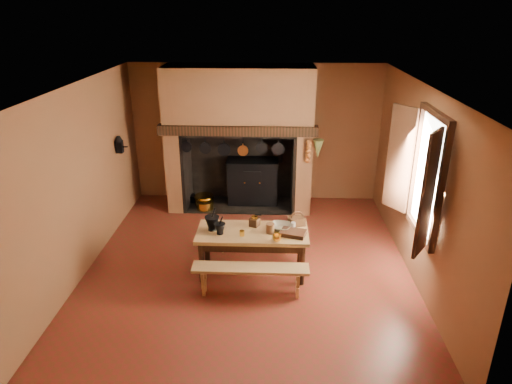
% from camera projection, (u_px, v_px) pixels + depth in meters
% --- Properties ---
extents(floor, '(5.50, 5.50, 0.00)m').
position_uv_depth(floor, '(249.00, 264.00, 7.27)').
color(floor, maroon).
rests_on(floor, ground).
extents(ceiling, '(5.50, 5.50, 0.00)m').
position_uv_depth(ceiling, '(247.00, 87.00, 6.20)').
color(ceiling, silver).
rests_on(ceiling, back_wall).
extents(back_wall, '(5.00, 0.02, 2.80)m').
position_uv_depth(back_wall, '(256.00, 134.00, 9.27)').
color(back_wall, brown).
rests_on(back_wall, floor).
extents(wall_left, '(0.02, 5.50, 2.80)m').
position_uv_depth(wall_left, '(82.00, 180.00, 6.83)').
color(wall_left, brown).
rests_on(wall_left, floor).
extents(wall_right, '(0.02, 5.50, 2.80)m').
position_uv_depth(wall_right, '(419.00, 185.00, 6.64)').
color(wall_right, brown).
rests_on(wall_right, floor).
extents(wall_front, '(5.00, 0.02, 2.80)m').
position_uv_depth(wall_front, '(231.00, 291.00, 4.19)').
color(wall_front, brown).
rests_on(wall_front, floor).
extents(chimney_breast, '(2.95, 0.96, 2.80)m').
position_uv_depth(chimney_breast, '(239.00, 118.00, 8.72)').
color(chimney_breast, brown).
rests_on(chimney_breast, floor).
extents(iron_range, '(1.12, 0.55, 1.60)m').
position_uv_depth(iron_range, '(253.00, 181.00, 9.34)').
color(iron_range, black).
rests_on(iron_range, floor).
extents(hearth_pans, '(0.51, 0.62, 0.20)m').
position_uv_depth(hearth_pans, '(204.00, 202.00, 9.32)').
color(hearth_pans, gold).
rests_on(hearth_pans, floor).
extents(hanging_pans, '(1.92, 0.29, 0.27)m').
position_uv_depth(hanging_pans, '(235.00, 149.00, 8.43)').
color(hanging_pans, black).
rests_on(hanging_pans, chimney_breast).
extents(onion_string, '(0.12, 0.10, 0.46)m').
position_uv_depth(onion_string, '(308.00, 152.00, 8.37)').
color(onion_string, '#A2461E').
rests_on(onion_string, chimney_breast).
extents(herb_bunch, '(0.20, 0.20, 0.35)m').
position_uv_depth(herb_bunch, '(318.00, 149.00, 8.35)').
color(herb_bunch, brown).
rests_on(herb_bunch, chimney_breast).
extents(window, '(0.39, 1.75, 1.76)m').
position_uv_depth(window, '(420.00, 175.00, 6.16)').
color(window, white).
rests_on(window, wall_right).
extents(wall_coffee_mill, '(0.23, 0.16, 0.31)m').
position_uv_depth(wall_coffee_mill, '(119.00, 143.00, 8.21)').
color(wall_coffee_mill, black).
rests_on(wall_coffee_mill, wall_left).
extents(work_table, '(1.65, 0.74, 0.72)m').
position_uv_depth(work_table, '(252.00, 238.00, 6.81)').
color(work_table, tan).
rests_on(work_table, floor).
extents(bench_front, '(1.63, 0.29, 0.46)m').
position_uv_depth(bench_front, '(251.00, 274.00, 6.38)').
color(bench_front, tan).
rests_on(bench_front, floor).
extents(bench_back, '(1.30, 0.23, 0.37)m').
position_uv_depth(bench_back, '(254.00, 237.00, 7.53)').
color(bench_back, tan).
rests_on(bench_back, floor).
extents(mortar_large, '(0.22, 0.22, 0.37)m').
position_uv_depth(mortar_large, '(212.00, 223.00, 6.76)').
color(mortar_large, black).
rests_on(mortar_large, work_table).
extents(mortar_small, '(0.17, 0.17, 0.28)m').
position_uv_depth(mortar_small, '(220.00, 228.00, 6.65)').
color(mortar_small, black).
rests_on(mortar_small, work_table).
extents(coffee_grinder, '(0.19, 0.17, 0.20)m').
position_uv_depth(coffee_grinder, '(255.00, 221.00, 6.90)').
color(coffee_grinder, '#311C0F').
rests_on(coffee_grinder, work_table).
extents(brass_mug_a, '(0.08, 0.08, 0.08)m').
position_uv_depth(brass_mug_a, '(242.00, 233.00, 6.62)').
color(brass_mug_a, gold).
rests_on(brass_mug_a, work_table).
extents(brass_mug_b, '(0.10, 0.10, 0.09)m').
position_uv_depth(brass_mug_b, '(258.00, 221.00, 6.98)').
color(brass_mug_b, gold).
rests_on(brass_mug_b, work_table).
extents(mixing_bowl, '(0.38, 0.38, 0.08)m').
position_uv_depth(mixing_bowl, '(281.00, 227.00, 6.82)').
color(mixing_bowl, '#B2AB89').
rests_on(mixing_bowl, work_table).
extents(stoneware_crock, '(0.14, 0.14, 0.15)m').
position_uv_depth(stoneware_crock, '(270.00, 228.00, 6.68)').
color(stoneware_crock, brown).
rests_on(stoneware_crock, work_table).
extents(glass_jar, '(0.08, 0.08, 0.13)m').
position_uv_depth(glass_jar, '(293.00, 226.00, 6.78)').
color(glass_jar, beige).
rests_on(glass_jar, work_table).
extents(wicker_basket, '(0.27, 0.23, 0.23)m').
position_uv_depth(wicker_basket, '(297.00, 220.00, 6.94)').
color(wicker_basket, '#4E2A17').
rests_on(wicker_basket, work_table).
extents(wooden_tray, '(0.42, 0.35, 0.06)m').
position_uv_depth(wooden_tray, '(293.00, 233.00, 6.65)').
color(wooden_tray, '#311C0F').
rests_on(wooden_tray, work_table).
extents(brass_cup, '(0.16, 0.16, 0.10)m').
position_uv_depth(brass_cup, '(277.00, 238.00, 6.47)').
color(brass_cup, gold).
rests_on(brass_cup, work_table).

